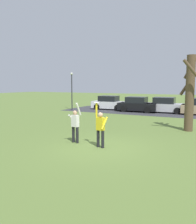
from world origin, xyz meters
TOP-DOWN VIEW (x-y plane):
  - ground_plane at (0.00, 0.00)m, footprint 120.00×120.00m
  - person_catcher at (0.03, 0.01)m, footprint 0.56×0.49m
  - person_defender at (-1.50, 0.23)m, footprint 0.58×0.49m
  - frisbee_disc at (-0.19, 0.04)m, footprint 0.26×0.26m
  - parked_car_white at (-6.48, 15.27)m, footprint 4.16×2.15m
  - parked_car_black at (-2.87, 14.56)m, footprint 4.16×2.15m
  - parked_car_silver at (-0.06, 15.10)m, footprint 4.16×2.15m
  - parking_strip at (1.87, 14.88)m, footprint 25.71×6.40m
  - bare_tree_tall at (3.22, 6.04)m, footprint 1.74×1.76m
  - lamppost_by_lot at (-10.15, 12.88)m, footprint 0.28×0.28m

SIDE VIEW (x-z plane):
  - ground_plane at x=0.00m, z-range 0.00..0.00m
  - parking_strip at x=1.87m, z-range 0.00..0.01m
  - parked_car_white at x=-6.48m, z-range -0.07..1.52m
  - parked_car_black at x=-2.87m, z-range -0.07..1.52m
  - parked_car_silver at x=-0.06m, z-range -0.07..1.52m
  - person_defender at x=-1.50m, z-range -0.04..2.00m
  - person_catcher at x=0.03m, z-range -0.06..2.02m
  - frisbee_disc at x=-0.19m, z-range 2.08..2.10m
  - bare_tree_tall at x=3.22m, z-range 0.13..4.85m
  - lamppost_by_lot at x=-10.15m, z-range 0.46..4.72m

